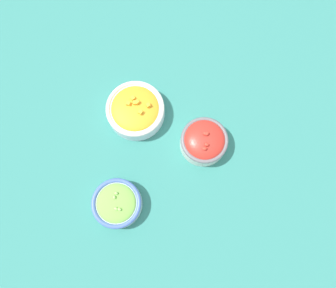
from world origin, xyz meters
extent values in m
plane|color=#337F75|center=(0.00, 0.00, 0.00)|extent=(3.00, 3.00, 0.00)
cylinder|color=silver|center=(0.09, -0.04, 0.03)|extent=(0.13, 0.13, 0.05)
torus|color=slate|center=(0.09, -0.04, 0.05)|extent=(0.13, 0.13, 0.01)
ellipsoid|color=red|center=(0.09, -0.04, 0.05)|extent=(0.12, 0.12, 0.04)
ellipsoid|color=red|center=(0.09, -0.06, 0.08)|extent=(0.02, 0.02, 0.01)
ellipsoid|color=red|center=(0.08, -0.07, 0.08)|extent=(0.02, 0.01, 0.01)
ellipsoid|color=red|center=(0.10, -0.03, 0.08)|extent=(0.02, 0.02, 0.01)
ellipsoid|color=red|center=(0.10, -0.04, 0.08)|extent=(0.02, 0.01, 0.01)
cylinder|color=#B2C1CC|center=(-0.20, -0.08, 0.02)|extent=(0.14, 0.14, 0.04)
torus|color=#4766B7|center=(-0.20, -0.08, 0.04)|extent=(0.14, 0.14, 0.01)
ellipsoid|color=#7ABC4C|center=(-0.20, -0.08, 0.04)|extent=(0.11, 0.11, 0.03)
ellipsoid|color=#99D166|center=(-0.20, -0.10, 0.06)|extent=(0.01, 0.01, 0.01)
ellipsoid|color=#99D166|center=(-0.20, -0.07, 0.06)|extent=(0.01, 0.01, 0.01)
ellipsoid|color=#99D166|center=(-0.19, -0.06, 0.06)|extent=(0.01, 0.01, 0.01)
ellipsoid|color=#99D166|center=(-0.21, -0.09, 0.06)|extent=(0.01, 0.01, 0.01)
cylinder|color=silver|center=(-0.04, 0.13, 0.02)|extent=(0.17, 0.17, 0.05)
torus|color=silver|center=(-0.04, 0.13, 0.05)|extent=(0.17, 0.17, 0.01)
ellipsoid|color=orange|center=(-0.04, 0.13, 0.05)|extent=(0.14, 0.14, 0.03)
cube|color=#F4A828|center=(-0.03, 0.14, 0.07)|extent=(0.01, 0.01, 0.01)
cube|color=#F4A828|center=(-0.02, 0.14, 0.07)|extent=(0.01, 0.01, 0.01)
cube|color=#F4A828|center=(-0.05, 0.15, 0.07)|extent=(0.02, 0.02, 0.01)
cube|color=#F4A828|center=(0.00, 0.12, 0.07)|extent=(0.01, 0.01, 0.01)
cube|color=#F4A828|center=(-0.03, 0.11, 0.07)|extent=(0.01, 0.01, 0.01)
cube|color=#F4A828|center=(-0.03, 0.16, 0.07)|extent=(0.01, 0.01, 0.01)
camera|label=1|loc=(-0.10, -0.19, 0.93)|focal=35.00mm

